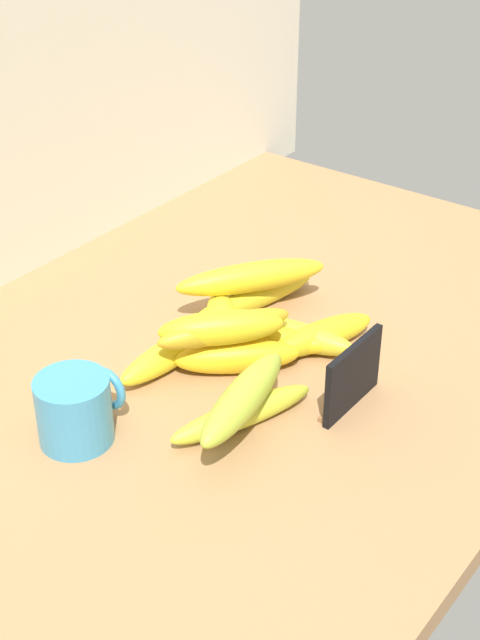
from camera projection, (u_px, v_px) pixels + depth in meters
counter_top at (258, 353)px, 118.47cm from camera, size 110.00×76.00×3.00cm
back_wall at (22, 44)px, 120.75cm from camera, size 130.00×2.00×70.00cm
chalkboard_sign at (352, 378)px, 104.58cm from camera, size 11.00×1.80×8.40cm
coffee_mug at (76, 409)px, 99.47cm from camera, size 9.79×8.29×7.82cm
banana_0 at (222, 321)px, 118.49cm from camera, size 14.23×13.01×4.01cm
banana_1 at (254, 297)px, 124.45cm from camera, size 20.16×8.60×3.28cm
banana_2 at (322, 335)px, 115.84cm from camera, size 15.71×9.03×3.84cm
banana_3 at (171, 352)px, 112.58cm from camera, size 17.25×4.75×3.74cm
banana_4 at (242, 414)px, 102.54cm from camera, size 18.30×9.55×3.22cm
banana_5 at (237, 357)px, 111.43cm from camera, size 13.67×14.06×4.12cm
banana_6 at (293, 335)px, 116.05cm from camera, size 6.97×17.22×3.68cm
banana_7 at (263, 337)px, 115.65cm from camera, size 9.58×17.50×3.64cm
banana_8 at (222, 328)px, 109.14cm from camera, size 13.89×13.57×4.26cm
banana_9 at (243, 398)px, 99.02cm from camera, size 18.71×7.34×4.03cm
banana_10 at (251, 277)px, 121.73cm from camera, size 19.36×15.28×4.04cm
banana_11 at (226, 329)px, 109.76cm from camera, size 16.75×11.37×3.44cm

